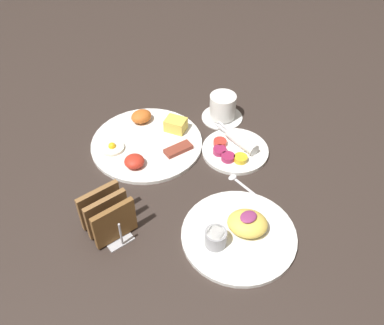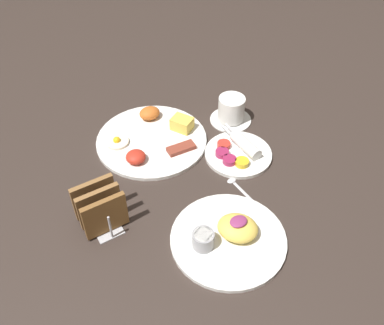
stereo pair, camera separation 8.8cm
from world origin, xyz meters
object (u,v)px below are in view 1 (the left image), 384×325
toast_rack (108,216)px  coffee_cup (223,108)px  plate_breakfast (147,141)px  plate_condiments (235,149)px  plate_foreground (239,232)px

toast_rack → coffee_cup: (0.47, 0.15, -0.01)m
plate_breakfast → coffee_cup: bearing=-9.1°
plate_condiments → plate_foreground: plate_foreground is taller
coffee_cup → plate_condiments: bearing=-117.2°
toast_rack → coffee_cup: toast_rack is taller
plate_breakfast → toast_rack: size_ratio=2.62×
plate_breakfast → coffee_cup: 0.24m
plate_breakfast → toast_rack: toast_rack is taller
plate_condiments → toast_rack: toast_rack is taller
plate_breakfast → plate_condiments: plate_breakfast is taller
plate_foreground → coffee_cup: bearing=54.4°
plate_foreground → toast_rack: toast_rack is taller
plate_breakfast → plate_foreground: bearing=-91.6°
plate_breakfast → plate_condiments: size_ratio=1.61×
plate_breakfast → plate_foreground: size_ratio=1.18×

